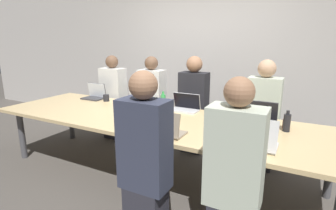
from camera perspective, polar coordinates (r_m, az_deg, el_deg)
The scene contains 23 objects.
ground_plane at distance 3.40m, azimuth -3.14°, elevation -14.83°, with size 24.00×24.00×0.00m, color #4C4742.
curtain_wall at distance 4.60m, azimuth 8.26°, elevation 10.87°, with size 12.00×0.06×2.80m.
conference_table at distance 3.13m, azimuth -3.30°, elevation -3.64°, with size 4.13×1.24×0.74m.
laptop_near_right at distance 2.34m, azimuth 18.53°, elevation -7.17°, with size 0.35×0.27×0.28m.
person_near_right at distance 2.03m, azimuth 14.10°, elevation -14.61°, with size 0.40×0.24×1.40m.
laptop_far_left at distance 4.27m, azimuth -15.61°, elevation 2.29°, with size 0.34×0.23×0.24m.
person_far_left at distance 4.48m, azimuth -11.72°, elevation 1.31°, with size 0.40×0.24×1.40m.
cup_far_left at distance 4.04m, azimuth -13.31°, elevation 1.51°, with size 0.09×0.09×0.10m.
laptop_near_midright at distance 2.51m, azimuth -0.26°, elevation -5.20°, with size 0.31×0.24×0.25m.
person_near_midright at distance 2.18m, azimuth -5.04°, elevation -11.75°, with size 0.40×0.24×1.42m.
cup_near_midright at distance 2.68m, azimuth -4.17°, elevation -4.71°, with size 0.08×0.08×0.08m.
laptop_far_center at distance 3.41m, azimuth 3.82°, elevation -0.13°, with size 0.36×0.22×0.23m.
person_far_center at distance 3.84m, azimuth 5.55°, elevation -0.27°, with size 0.40×0.24×1.42m.
cup_far_center at distance 3.46m, azimuth -0.81°, elevation -0.31°, with size 0.09×0.09×0.08m.
bottle_far_center at distance 3.44m, azimuth -1.07°, elevation 0.69°, with size 0.06×0.06×0.25m.
laptop_far_midleft at distance 3.76m, azimuth -6.83°, elevation 1.34°, with size 0.31×0.28×0.28m.
person_far_midleft at distance 4.13m, azimuth -3.53°, elevation 0.53°, with size 0.40×0.24×1.40m.
bottle_far_midleft at distance 3.54m, azimuth -4.48°, elevation 1.08°, with size 0.07×0.07×0.25m.
laptop_far_right at distance 3.06m, azimuth 19.41°, elevation -2.46°, with size 0.34×0.24×0.24m.
person_far_right at distance 3.53m, azimuth 19.89°, elevation -2.49°, with size 0.40×0.24×1.41m.
cup_far_right at distance 2.98m, azimuth 24.33°, elevation -3.79°, with size 0.07×0.07×0.10m.
bottle_far_right at distance 2.88m, azimuth 24.46°, elevation -3.47°, with size 0.07×0.07×0.22m.
stapler at distance 3.20m, azimuth -10.70°, elevation -2.04°, with size 0.10×0.15×0.05m.
Camera 1 is at (1.55, -2.55, 1.63)m, focal length 28.00 mm.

